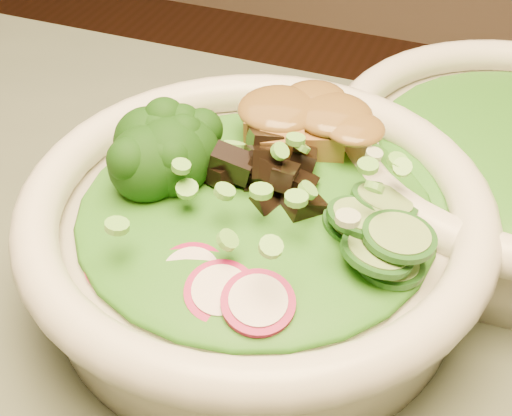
% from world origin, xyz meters
% --- Properties ---
extents(salad_bowl, '(0.30, 0.30, 0.08)m').
position_xyz_m(salad_bowl, '(-0.10, 0.12, 0.79)').
color(salad_bowl, silver).
rests_on(salad_bowl, dining_table).
extents(lettuce_bed, '(0.23, 0.23, 0.03)m').
position_xyz_m(lettuce_bed, '(-0.10, 0.12, 0.82)').
color(lettuce_bed, '#185E13').
rests_on(lettuce_bed, salad_bowl).
extents(broccoli_florets, '(0.10, 0.09, 0.05)m').
position_xyz_m(broccoli_florets, '(-0.17, 0.12, 0.83)').
color(broccoli_florets, black).
rests_on(broccoli_florets, salad_bowl).
extents(radish_slices, '(0.13, 0.06, 0.02)m').
position_xyz_m(radish_slices, '(-0.10, 0.04, 0.82)').
color(radish_slices, maroon).
rests_on(radish_slices, salad_bowl).
extents(cucumber_slices, '(0.09, 0.09, 0.04)m').
position_xyz_m(cucumber_slices, '(-0.03, 0.11, 0.83)').
color(cucumber_slices, '#83B162').
rests_on(cucumber_slices, salad_bowl).
extents(mushroom_heap, '(0.09, 0.09, 0.04)m').
position_xyz_m(mushroom_heap, '(-0.10, 0.13, 0.83)').
color(mushroom_heap, black).
rests_on(mushroom_heap, salad_bowl).
extents(tofu_cubes, '(0.11, 0.08, 0.04)m').
position_xyz_m(tofu_cubes, '(-0.10, 0.18, 0.83)').
color(tofu_cubes, olive).
rests_on(tofu_cubes, salad_bowl).
extents(peanut_sauce, '(0.08, 0.06, 0.02)m').
position_xyz_m(peanut_sauce, '(-0.10, 0.18, 0.84)').
color(peanut_sauce, brown).
rests_on(peanut_sauce, tofu_cubes).
extents(scallion_garnish, '(0.21, 0.21, 0.03)m').
position_xyz_m(scallion_garnish, '(-0.10, 0.12, 0.84)').
color(scallion_garnish, '#6AC144').
rests_on(scallion_garnish, salad_bowl).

